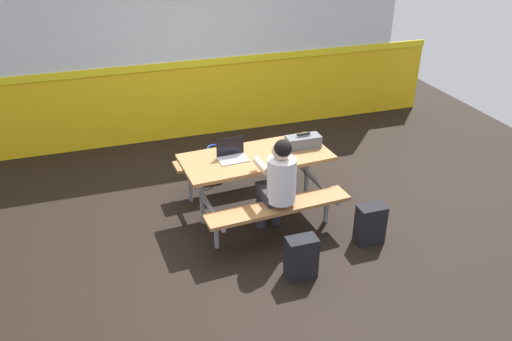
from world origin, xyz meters
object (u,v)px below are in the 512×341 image
laptop_silver (232,155)px  picnic_table_main (256,169)px  satchel_spare (301,257)px  toolbox_grey (303,142)px  student_nearer (278,180)px  tote_bag_bright (216,163)px  backpack_dark (370,224)px

laptop_silver → picnic_table_main: bearing=-3.9°
picnic_table_main → satchel_spare: picnic_table_main is taller
picnic_table_main → toolbox_grey: toolbox_grey is taller
picnic_table_main → laptop_silver: bearing=176.1°
student_nearer → tote_bag_bright: student_nearer is taller
picnic_table_main → laptop_silver: 0.35m
student_nearer → satchel_spare: (-0.01, -0.68, -0.49)m
picnic_table_main → tote_bag_bright: 1.08m
laptop_silver → backpack_dark: laptop_silver is taller
student_nearer → tote_bag_bright: bearing=101.2°
laptop_silver → backpack_dark: 1.68m
picnic_table_main → tote_bag_bright: picnic_table_main is taller
satchel_spare → picnic_table_main: bearing=92.6°
tote_bag_bright → satchel_spare: size_ratio=0.98×
laptop_silver → toolbox_grey: bearing=1.5°
picnic_table_main → laptop_silver: laptop_silver is taller
picnic_table_main → student_nearer: size_ratio=1.43×
laptop_silver → satchel_spare: 1.42m
picnic_table_main → toolbox_grey: bearing=4.0°
toolbox_grey → tote_bag_bright: 1.40m
toolbox_grey → backpack_dark: 1.21m
toolbox_grey → tote_bag_bright: toolbox_grey is taller
laptop_silver → backpack_dark: (1.25, -0.96, -0.57)m
picnic_table_main → satchel_spare: size_ratio=3.92×
picnic_table_main → backpack_dark: 1.40m
toolbox_grey → satchel_spare: bearing=-112.6°
backpack_dark → tote_bag_bright: size_ratio=1.02×
laptop_silver → tote_bag_bright: size_ratio=0.78×
student_nearer → satchel_spare: 0.84m
toolbox_grey → satchel_spare: size_ratio=0.91×
student_nearer → satchel_spare: size_ratio=2.74×
laptop_silver → satchel_spare: (0.33, -1.26, -0.57)m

